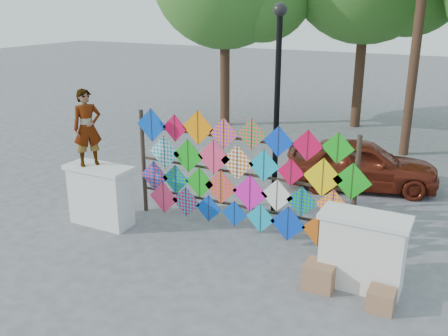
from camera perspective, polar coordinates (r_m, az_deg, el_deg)
The scene contains 9 objects.
ground at distance 9.70m, azimuth -0.48°, elevation -8.96°, with size 80.00×80.00×0.00m, color gray.
parapet_left at distance 10.70m, azimuth -13.93°, elevation -2.99°, with size 1.40×0.65×1.28m.
parapet_right at distance 8.44m, azimuth 15.52°, elevation -9.13°, with size 1.40×0.65×1.28m.
kite_rack at distance 9.79m, azimuth 1.66°, elevation -0.91°, with size 4.96×0.24×2.44m.
vendor_woman at distance 10.42m, azimuth -15.36°, elevation 4.46°, with size 0.57×0.37×1.56m, color #99999E.
sedan at distance 12.88m, azimuth 15.37°, elevation 0.46°, with size 1.49×3.71×1.26m, color maroon.
lamppost at distance 10.46m, azimuth 6.11°, elevation 8.59°, with size 0.28×0.28×4.46m.
cardboard_box_near at distance 8.48m, azimuth 10.89°, elevation -11.99°, with size 0.49×0.43×0.43m, color #976949.
cardboard_box_far at distance 8.18m, azimuth 17.51°, elevation -14.17°, with size 0.40×0.37×0.33m, color #976949.
Camera 1 is at (4.01, -7.62, 4.46)m, focal length 40.00 mm.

